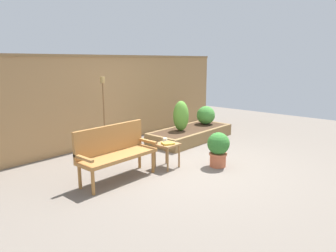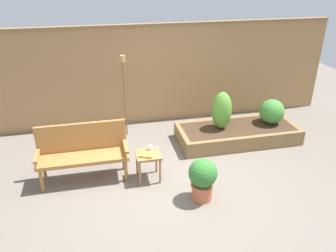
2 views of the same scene
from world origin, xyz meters
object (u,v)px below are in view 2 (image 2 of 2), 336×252
Objects in this scene: shrub_near_bench at (222,110)px; shrub_far_corner at (272,112)px; potted_boxwood at (203,177)px; side_table at (148,158)px; cup_on_table at (150,148)px; tiki_torch at (124,82)px; book_on_table at (146,155)px; garden_bench at (83,148)px.

shrub_far_corner is at bearing -0.00° from shrub_near_bench.
potted_boxwood is 1.35× the size of shrub_far_corner.
side_table is 0.17m from cup_on_table.
tiki_torch is at bearing 98.31° from cup_on_table.
book_on_table is 0.28× the size of shrub_near_bench.
potted_boxwood is at bearing -69.84° from tiki_torch.
shrub_near_bench is (1.66, 1.04, 0.18)m from book_on_table.
shrub_near_bench is at bearing -21.51° from tiki_torch.
shrub_near_bench reaches higher than book_on_table.
potted_boxwood is at bearing -29.94° from garden_bench.
shrub_far_corner is at bearing -13.82° from tiki_torch.
shrub_near_bench is (1.63, 0.98, 0.28)m from side_table.
cup_on_table is 0.17× the size of potted_boxwood.
tiki_torch is at bearing 166.18° from shrub_far_corner.
cup_on_table is at bearing -161.68° from shrub_far_corner.
side_table is 1.00m from potted_boxwood.
potted_boxwood is (0.70, -0.70, -0.01)m from side_table.
cup_on_table is 0.07× the size of tiki_torch.
side_table is (1.03, -0.29, -0.15)m from garden_bench.
garden_bench is at bearing -169.56° from shrub_far_corner.
potted_boxwood is 0.90× the size of shrub_near_bench.
side_table is at bearing 82.48° from book_on_table.
cup_on_table reaches higher than book_on_table.
cup_on_table is 0.54× the size of book_on_table.
potted_boxwood is at bearing -139.97° from shrub_far_corner.
potted_boxwood reaches higher than cup_on_table.
cup_on_table is at bearing -81.69° from tiki_torch.
side_table is at bearing 135.03° from potted_boxwood.
book_on_table is 1.87m from tiki_torch.
garden_bench is 12.54× the size of cup_on_table.
shrub_far_corner is at bearing 18.32° from cup_on_table.
potted_boxwood is (1.73, -1.00, -0.16)m from garden_bench.
potted_boxwood is at bearing -118.70° from shrub_near_bench.
garden_bench is 6.71× the size of book_on_table.
garden_bench is 2.75m from shrub_near_bench.
potted_boxwood reaches higher than book_on_table.
side_table is 1.92m from shrub_near_bench.
potted_boxwood is (0.74, -0.65, -0.11)m from book_on_table.
garden_bench is at bearing -174.47° from book_on_table.
book_on_table is 0.13× the size of tiki_torch.
book_on_table is 0.32× the size of potted_boxwood.
book_on_table is 1.97m from shrub_near_bench.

